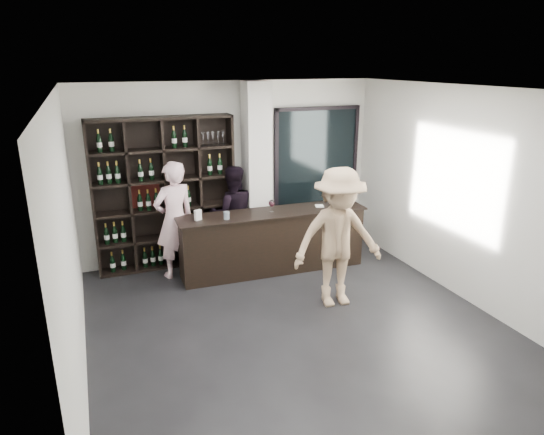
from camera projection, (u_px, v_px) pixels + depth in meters
name	position (u px, v px, depth m)	size (l,w,h in m)	color
floor	(298.00, 327.00, 6.10)	(5.00, 5.50, 0.01)	black
wine_shelf	(165.00, 194.00, 7.60)	(2.20, 0.35, 2.40)	black
structural_column	(257.00, 172.00, 7.96)	(0.40, 0.40, 2.90)	silver
glass_panel	(316.00, 167.00, 8.59)	(1.60, 0.08, 2.10)	black
tasting_counter	(273.00, 241.00, 7.62)	(2.97, 0.62, 0.97)	black
taster_pink	(175.00, 220.00, 7.33)	(0.66, 0.43, 1.80)	#FCCBD4
taster_black	(233.00, 214.00, 7.94)	(0.78, 0.61, 1.60)	black
customer	(338.00, 238.00, 6.42)	(1.23, 0.71, 1.91)	tan
wine_glass	(272.00, 205.00, 7.43)	(0.09, 0.09, 0.22)	white
spit_cup	(227.00, 215.00, 7.11)	(0.09, 0.09, 0.12)	silver
napkin_stack	(319.00, 206.00, 7.74)	(0.12, 0.12, 0.02)	white
card_stand	(198.00, 215.00, 7.06)	(0.10, 0.05, 0.15)	white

